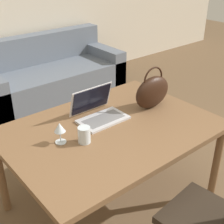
# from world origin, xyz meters

# --- Properties ---
(dining_table) EXTENTS (1.49, 1.08, 0.72)m
(dining_table) POSITION_xyz_m (0.13, 0.77, 0.65)
(dining_table) COLOR brown
(dining_table) RESTS_ON ground_plane
(chair) EXTENTS (0.48, 0.48, 0.93)m
(chair) POSITION_xyz_m (0.21, -0.11, 0.51)
(chair) COLOR #2D2319
(chair) RESTS_ON ground_plane
(couch) EXTENTS (1.93, 0.87, 0.82)m
(couch) POSITION_xyz_m (0.82, 2.93, 0.28)
(couch) COLOR slate
(couch) RESTS_ON ground_plane
(laptop) EXTENTS (0.36, 0.29, 0.23)m
(laptop) POSITION_xyz_m (0.15, 0.96, 0.78)
(laptop) COLOR silver
(laptop) RESTS_ON dining_table
(drinking_glass) EXTENTS (0.08, 0.08, 0.11)m
(drinking_glass) POSITION_xyz_m (-0.13, 0.74, 0.78)
(drinking_glass) COLOR silver
(drinking_glass) RESTS_ON dining_table
(wine_glass) EXTENTS (0.07, 0.07, 0.15)m
(wine_glass) POSITION_xyz_m (-0.25, 0.83, 0.82)
(wine_glass) COLOR silver
(wine_glass) RESTS_ON dining_table
(handbag) EXTENTS (0.34, 0.12, 0.34)m
(handbag) POSITION_xyz_m (0.59, 0.81, 0.86)
(handbag) COLOR black
(handbag) RESTS_ON dining_table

